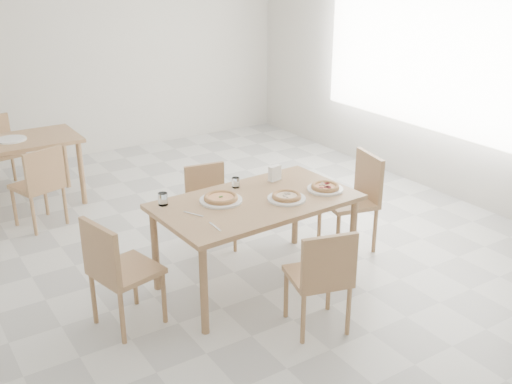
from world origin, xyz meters
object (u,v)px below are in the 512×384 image
second_table (16,149)px  chair_back_s (41,182)px  pizza_mushroom (287,196)px  pizza_pepperoni (325,187)px  plate_mushroom (287,199)px  plate_pepperoni (325,189)px  plate_margherita (221,200)px  chair_north (209,201)px  tumbler_b (236,183)px  chair_south (322,274)px  tumbler_a (163,199)px  chair_east (357,194)px  napkin_holder (275,174)px  chair_west (116,267)px  plate_empty (11,139)px  main_table (256,208)px

second_table → chair_back_s: 0.71m
pizza_mushroom → pizza_pepperoni: bearing=-0.8°
plate_mushroom → plate_pepperoni: same height
plate_margherita → plate_mushroom: size_ratio=1.11×
chair_north → plate_pepperoni: chair_north is taller
plate_pepperoni → chair_back_s: size_ratio=0.36×
plate_mushroom → tumbler_b: 0.50m
plate_mushroom → pizza_mushroom: size_ratio=1.30×
chair_south → tumbler_a: tumbler_a is taller
pizza_mushroom → second_table: (-1.45, 2.91, -0.13)m
plate_mushroom → tumbler_a: (-0.87, 0.44, 0.04)m
pizza_mushroom → chair_south: bearing=-105.6°
chair_east → tumbler_a: chair_east is taller
chair_south → second_table: chair_south is taller
chair_north → chair_east: chair_east is taller
pizza_pepperoni → chair_north: bearing=120.8°
napkin_holder → second_table: size_ratio=0.11×
chair_west → plate_empty: chair_west is taller
tumbler_b → chair_back_s: 2.15m
chair_north → chair_west: bearing=-136.2°
main_table → chair_south: bearing=-92.4°
chair_south → pizza_mushroom: (0.20, 0.72, 0.30)m
tumbler_b → plate_empty: size_ratio=0.28×
pizza_mushroom → chair_north: bearing=101.1°
chair_north → plate_pepperoni: 1.17m
plate_pepperoni → plate_empty: size_ratio=0.97×
main_table → tumbler_b: bearing=86.7°
pizza_pepperoni → plate_empty: pizza_pepperoni is taller
chair_east → tumbler_a: (-1.82, 0.23, 0.28)m
chair_west → second_table: (-0.05, 2.78, 0.15)m
chair_back_s → plate_empty: (-0.09, 0.70, 0.27)m
plate_empty → chair_south: bearing=-70.6°
plate_margherita → second_table: (-0.99, 2.65, -0.11)m
plate_pepperoni → chair_back_s: (-1.78, 2.22, -0.27)m
chair_west → chair_east: size_ratio=0.97×
chair_east → second_table: (-2.40, 2.70, 0.13)m
main_table → chair_east: bearing=1.0°
plate_pepperoni → second_table: size_ratio=0.23×
napkin_holder → plate_empty: bearing=111.6°
main_table → plate_empty: size_ratio=5.27×
tumbler_b → pizza_mushroom: bearing=-66.3°
plate_pepperoni → tumbler_b: bearing=142.0°
plate_empty → pizza_pepperoni: bearing=-57.4°
main_table → second_table: bearing=111.6°
tumbler_b → second_table: size_ratio=0.07×
plate_mushroom → second_table: (-1.45, 2.91, -0.11)m
chair_north → tumbler_b: 0.62m
tumbler_a → napkin_holder: bearing=-2.5°
napkin_holder → tumbler_a: bearing=166.1°
plate_margherita → chair_north: bearing=69.2°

